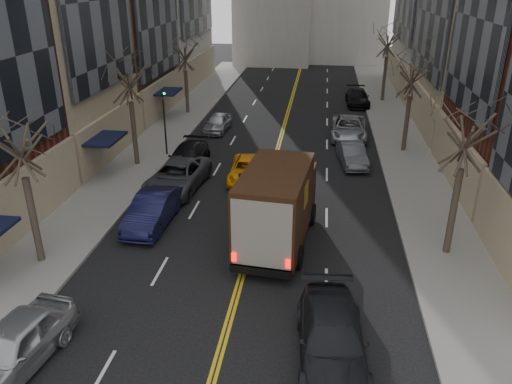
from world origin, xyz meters
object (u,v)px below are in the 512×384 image
ups_truck (278,205)px  taxi (248,170)px  pedestrian (242,188)px  observer_sedan (332,338)px

ups_truck → taxi: 7.93m
taxi → pedestrian: size_ratio=2.76×
taxi → pedestrian: bearing=-90.0°
observer_sedan → pedestrian: (-4.75, 11.48, 0.08)m
ups_truck → taxi: bearing=114.0°
ups_truck → observer_sedan: ups_truck is taller
observer_sedan → ups_truck: bearing=104.6°
taxi → pedestrian: pedestrian is taller
observer_sedan → taxi: observer_sedan is taller
ups_truck → taxi: ups_truck is taller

